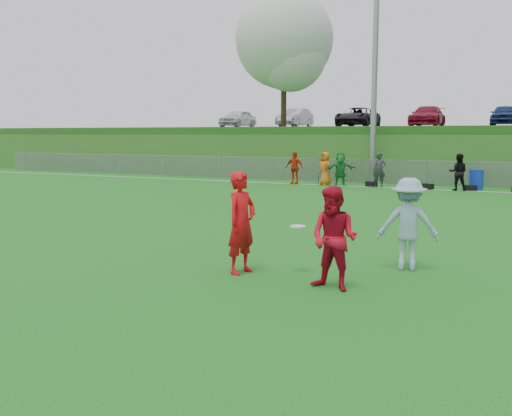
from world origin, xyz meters
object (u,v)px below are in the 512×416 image
Objects in this scene: player_red_left at (242,223)px; player_blue at (408,224)px; player_red_center at (334,239)px; recycling_bin at (476,180)px; frisbee at (298,226)px.

player_red_left reaches higher than player_blue.
player_red_center reaches higher than recycling_bin.
player_red_left is 1.08× the size of player_blue.
player_red_left is 1.96m from player_red_center.
player_red_left reaches higher than frisbee.
player_blue is 1.88× the size of recycling_bin.
player_red_center is 1.84× the size of recycling_bin.
player_blue is (0.83, 2.00, 0.02)m from player_red_center.
player_red_left is 1.10× the size of player_red_center.
player_blue is at bearing 33.36° from frisbee.
frisbee is (-1.80, -1.19, 0.00)m from player_blue.
recycling_bin is at bearing -101.52° from player_blue.
frisbee is 0.31× the size of recycling_bin.
frisbee is at bearing 150.30° from player_red_center.
frisbee is at bearing -52.82° from player_red_left.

